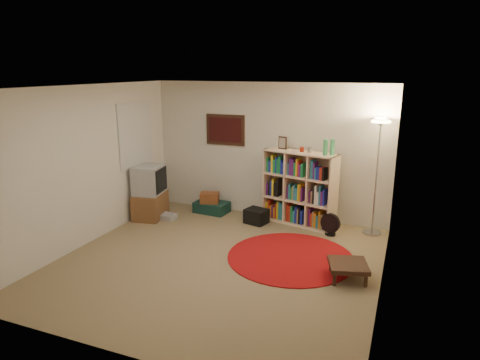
% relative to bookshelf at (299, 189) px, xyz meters
% --- Properties ---
extents(room, '(4.54, 4.54, 2.54)m').
position_rel_bookshelf_xyz_m(room, '(-0.72, -1.95, 0.62)').
color(room, '#846F4D').
rests_on(room, ground).
extents(bookshelf, '(1.38, 0.70, 1.60)m').
position_rel_bookshelf_xyz_m(bookshelf, '(0.00, 0.00, 0.00)').
color(bookshelf, '#FFD5AA').
rests_on(bookshelf, ground).
extents(floor_lamp, '(0.46, 0.46, 1.98)m').
position_rel_bookshelf_xyz_m(floor_lamp, '(1.31, -0.02, 1.00)').
color(floor_lamp, '#AFADB2').
rests_on(floor_lamp, ground).
extents(floor_fan, '(0.34, 0.22, 0.38)m').
position_rel_bookshelf_xyz_m(floor_fan, '(0.65, -0.36, -0.45)').
color(floor_fan, black).
rests_on(floor_fan, ground).
extents(tv_stand, '(0.59, 0.76, 1.00)m').
position_rel_bookshelf_xyz_m(tv_stand, '(-2.66, -0.72, -0.16)').
color(tv_stand, brown).
rests_on(tv_stand, ground).
extents(dvd_box, '(0.31, 0.26, 0.10)m').
position_rel_bookshelf_xyz_m(dvd_box, '(-2.31, -0.68, -0.60)').
color(dvd_box, '#ACABB0').
rests_on(dvd_box, ground).
extents(suitcase, '(0.67, 0.46, 0.21)m').
position_rel_bookshelf_xyz_m(suitcase, '(-1.72, -0.02, -0.54)').
color(suitcase, '#12312B').
rests_on(suitcase, ground).
extents(wicker_basket, '(0.41, 0.34, 0.20)m').
position_rel_bookshelf_xyz_m(wicker_basket, '(-1.73, -0.07, -0.34)').
color(wicker_basket, brown).
rests_on(wicker_basket, suitcase).
extents(duffel_bag, '(0.45, 0.40, 0.26)m').
position_rel_bookshelf_xyz_m(duffel_bag, '(-0.70, -0.27, -0.51)').
color(duffel_bag, black).
rests_on(duffel_bag, ground).
extents(paper_towel, '(0.11, 0.11, 0.23)m').
position_rel_bookshelf_xyz_m(paper_towel, '(-0.57, -0.14, -0.53)').
color(paper_towel, silver).
rests_on(paper_towel, ground).
extents(red_rug, '(1.88, 1.88, 0.02)m').
position_rel_bookshelf_xyz_m(red_rug, '(0.27, -1.47, -0.64)').
color(red_rug, maroon).
rests_on(red_rug, ground).
extents(side_table, '(0.62, 0.62, 0.23)m').
position_rel_bookshelf_xyz_m(side_table, '(1.15, -1.83, -0.45)').
color(side_table, black).
rests_on(side_table, ground).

